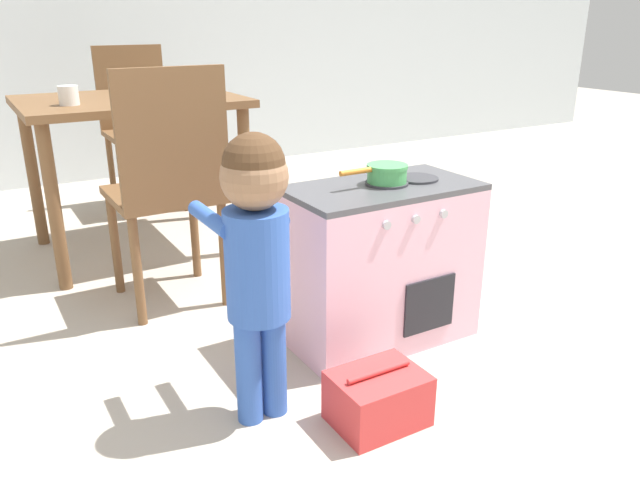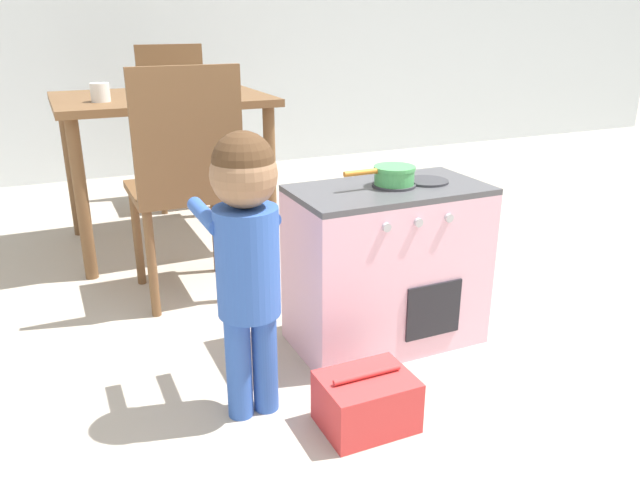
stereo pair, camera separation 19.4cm
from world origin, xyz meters
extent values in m
plane|color=#B2A899|center=(0.00, 0.00, 0.00)|extent=(16.00, 16.00, 0.00)
cube|color=#EAB2C6|center=(0.31, 0.71, 0.27)|extent=(0.65, 0.35, 0.55)
cube|color=#4C4C51|center=(0.31, 0.71, 0.56)|extent=(0.65, 0.35, 0.02)
cylinder|color=#38383D|center=(0.33, 0.71, 0.57)|extent=(0.15, 0.15, 0.01)
cylinder|color=#38383D|center=(0.46, 0.71, 0.57)|extent=(0.15, 0.15, 0.01)
cube|color=black|center=(0.39, 0.53, 0.18)|extent=(0.21, 0.01, 0.19)
cylinder|color=#B2B2B7|center=(0.20, 0.53, 0.50)|extent=(0.03, 0.01, 0.03)
cylinder|color=#B2B2B7|center=(0.31, 0.53, 0.50)|extent=(0.03, 0.01, 0.03)
cylinder|color=#B2B2B7|center=(0.43, 0.53, 0.50)|extent=(0.03, 0.01, 0.03)
cylinder|color=#4CAD5B|center=(0.33, 0.71, 0.61)|extent=(0.13, 0.13, 0.06)
cylinder|color=#4CAD5B|center=(0.33, 0.71, 0.63)|extent=(0.14, 0.14, 0.01)
cylinder|color=orange|center=(0.20, 0.71, 0.63)|extent=(0.12, 0.02, 0.02)
cylinder|color=#335BB7|center=(-0.30, 0.48, 0.16)|extent=(0.07, 0.07, 0.32)
cylinder|color=#335BB7|center=(-0.22, 0.48, 0.16)|extent=(0.07, 0.07, 0.32)
cylinder|color=#335BB7|center=(-0.26, 0.48, 0.48)|extent=(0.18, 0.18, 0.31)
sphere|color=#936B4C|center=(-0.26, 0.48, 0.72)|extent=(0.18, 0.18, 0.18)
sphere|color=#4C331E|center=(-0.26, 0.48, 0.75)|extent=(0.16, 0.16, 0.16)
cylinder|color=#335BB7|center=(-0.34, 0.61, 0.58)|extent=(0.04, 0.24, 0.04)
cylinder|color=#335BB7|center=(-0.18, 0.61, 0.58)|extent=(0.04, 0.24, 0.04)
cube|color=#D13838|center=(0.01, 0.29, 0.08)|extent=(0.26, 0.20, 0.15)
cylinder|color=#D13838|center=(0.01, 0.29, 0.16)|extent=(0.21, 0.02, 0.02)
cube|color=brown|center=(-0.17, 2.06, 0.73)|extent=(0.98, 0.77, 0.03)
cylinder|color=brown|center=(-0.60, 1.73, 0.35)|extent=(0.06, 0.06, 0.71)
cylinder|color=brown|center=(0.26, 1.73, 0.35)|extent=(0.06, 0.06, 0.71)
cylinder|color=brown|center=(-0.60, 2.38, 0.35)|extent=(0.06, 0.06, 0.71)
cylinder|color=brown|center=(0.26, 2.38, 0.35)|extent=(0.06, 0.06, 0.71)
cube|color=brown|center=(-0.23, 1.41, 0.44)|extent=(0.40, 0.40, 0.03)
cube|color=brown|center=(-0.23, 1.22, 0.70)|extent=(0.40, 0.02, 0.48)
cylinder|color=brown|center=(-0.40, 1.24, 0.21)|extent=(0.04, 0.04, 0.43)
cylinder|color=brown|center=(-0.06, 1.24, 0.21)|extent=(0.04, 0.04, 0.43)
cylinder|color=brown|center=(-0.40, 1.58, 0.21)|extent=(0.04, 0.04, 0.43)
cylinder|color=brown|center=(-0.06, 1.58, 0.21)|extent=(0.04, 0.04, 0.43)
cube|color=brown|center=(0.06, 2.74, 0.44)|extent=(0.40, 0.40, 0.03)
cube|color=brown|center=(0.06, 2.93, 0.70)|extent=(0.40, 0.02, 0.48)
cylinder|color=brown|center=(-0.11, 2.57, 0.21)|extent=(0.04, 0.04, 0.43)
cylinder|color=brown|center=(0.23, 2.57, 0.21)|extent=(0.04, 0.04, 0.43)
cylinder|color=brown|center=(-0.11, 2.91, 0.21)|extent=(0.04, 0.04, 0.43)
cylinder|color=brown|center=(0.23, 2.91, 0.21)|extent=(0.04, 0.04, 0.43)
cylinder|color=white|center=(-0.45, 1.92, 0.78)|extent=(0.08, 0.08, 0.08)
camera|label=1|loc=(-0.90, -0.93, 1.10)|focal=35.00mm
camera|label=2|loc=(-0.72, -1.02, 1.10)|focal=35.00mm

